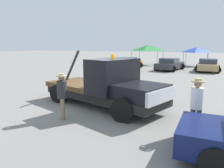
% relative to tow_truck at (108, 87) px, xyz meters
% --- Properties ---
extents(ground_plane, '(160.00, 160.00, 0.00)m').
position_rel_tow_truck_xyz_m(ground_plane, '(-0.36, 0.12, -0.93)').
color(ground_plane, gray).
extents(tow_truck, '(6.50, 3.86, 2.51)m').
position_rel_tow_truck_xyz_m(tow_truck, '(0.00, 0.00, 0.00)').
color(tow_truck, black).
rests_on(tow_truck, ground).
extents(person_near_truck, '(0.39, 0.39, 1.77)m').
position_rel_tow_truck_xyz_m(person_near_truck, '(3.79, -1.57, 0.11)').
color(person_near_truck, '#38383D').
rests_on(person_near_truck, ground).
extents(person_at_hood, '(0.39, 0.39, 1.74)m').
position_rel_tow_truck_xyz_m(person_at_hood, '(-0.85, -2.15, 0.09)').
color(person_at_hood, '#847051').
rests_on(person_at_hood, ground).
extents(parked_car_orange, '(2.67, 4.53, 1.34)m').
position_rel_tow_truck_xyz_m(parked_car_orange, '(-4.96, 15.72, -0.29)').
color(parked_car_orange, orange).
rests_on(parked_car_orange, ground).
extents(parked_car_charcoal, '(2.96, 4.79, 1.34)m').
position_rel_tow_truck_xyz_m(parked_car_charcoal, '(-0.22, 16.13, -0.29)').
color(parked_car_charcoal, '#2D2D33').
rests_on(parked_car_charcoal, ground).
extents(parked_car_tan, '(2.58, 4.79, 1.34)m').
position_rel_tow_truck_xyz_m(parked_car_tan, '(3.66, 16.79, -0.28)').
color(parked_car_tan, tan).
rests_on(parked_car_tan, ground).
extents(canopy_tent_green, '(3.62, 3.62, 2.76)m').
position_rel_tow_truck_xyz_m(canopy_tent_green, '(-4.31, 21.68, 1.43)').
color(canopy_tent_green, '#9E9EA3').
rests_on(canopy_tent_green, ground).
extents(canopy_tent_blue, '(2.94, 2.94, 2.49)m').
position_rel_tow_truck_xyz_m(canopy_tent_blue, '(2.02, 22.63, 1.20)').
color(canopy_tent_blue, '#9E9EA3').
rests_on(canopy_tent_blue, ground).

